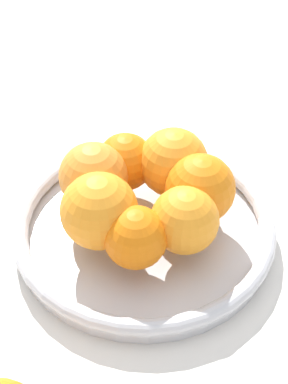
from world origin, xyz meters
The scene contains 3 objects.
ground_plane centered at (0.00, 0.00, 0.00)m, with size 4.00×4.00×0.00m, color silver.
fruit_bowl centered at (0.00, 0.00, 0.02)m, with size 0.30×0.30×0.03m.
orange_pile centered at (0.00, 0.00, 0.07)m, with size 0.19×0.19×0.08m.
Camera 1 is at (-0.25, -0.35, 0.46)m, focal length 50.00 mm.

